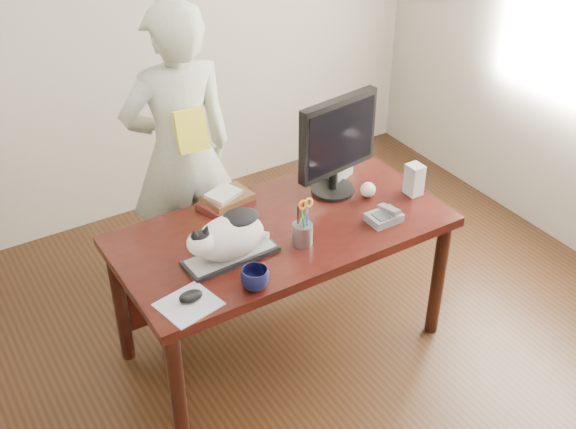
% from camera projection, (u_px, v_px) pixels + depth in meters
% --- Properties ---
extents(room, '(4.50, 4.50, 4.50)m').
position_uv_depth(room, '(365.00, 172.00, 2.69)').
color(room, black).
rests_on(room, ground).
extents(desk, '(1.60, 0.80, 0.75)m').
position_uv_depth(desk, '(274.00, 244.00, 3.59)').
color(desk, black).
rests_on(desk, ground).
extents(keyboard, '(0.44, 0.18, 0.03)m').
position_uv_depth(keyboard, '(231.00, 256.00, 3.24)').
color(keyboard, black).
rests_on(keyboard, desk).
extents(cat, '(0.42, 0.23, 0.24)m').
position_uv_depth(cat, '(227.00, 237.00, 3.17)').
color(cat, white).
rests_on(cat, keyboard).
extents(monitor, '(0.47, 0.26, 0.52)m').
position_uv_depth(monitor, '(337.00, 141.00, 3.55)').
color(monitor, black).
rests_on(monitor, desk).
extents(pen_cup, '(0.10, 0.10, 0.24)m').
position_uv_depth(pen_cup, '(303.00, 231.00, 3.30)').
color(pen_cup, gray).
rests_on(pen_cup, desk).
extents(mousepad, '(0.27, 0.25, 0.01)m').
position_uv_depth(mousepad, '(189.00, 304.00, 2.98)').
color(mousepad, '#B5B9C2').
rests_on(mousepad, desk).
extents(mouse, '(0.12, 0.09, 0.04)m').
position_uv_depth(mouse, '(191.00, 296.00, 2.99)').
color(mouse, black).
rests_on(mouse, mousepad).
extents(coffee_mug, '(0.17, 0.17, 0.10)m').
position_uv_depth(coffee_mug, '(255.00, 279.00, 3.04)').
color(coffee_mug, black).
rests_on(coffee_mug, desk).
extents(phone, '(0.16, 0.14, 0.07)m').
position_uv_depth(phone, '(384.00, 216.00, 3.48)').
color(phone, slate).
rests_on(phone, desk).
extents(speaker, '(0.07, 0.08, 0.16)m').
position_uv_depth(speaker, '(414.00, 179.00, 3.66)').
color(speaker, '#A0A0A2').
rests_on(speaker, desk).
extents(baseball, '(0.08, 0.08, 0.08)m').
position_uv_depth(baseball, '(368.00, 190.00, 3.66)').
color(baseball, white).
rests_on(baseball, desk).
extents(book_stack, '(0.28, 0.24, 0.09)m').
position_uv_depth(book_stack, '(226.00, 200.00, 3.57)').
color(book_stack, '#4A1613').
rests_on(book_stack, desk).
extents(calculator, '(0.23, 0.26, 0.06)m').
position_uv_depth(calculator, '(329.00, 169.00, 3.85)').
color(calculator, slate).
rests_on(calculator, desk).
extents(person, '(0.64, 0.45, 1.68)m').
position_uv_depth(person, '(180.00, 153.00, 3.87)').
color(person, silver).
rests_on(person, ground).
extents(held_book, '(0.17, 0.11, 0.22)m').
position_uv_depth(held_book, '(191.00, 131.00, 3.64)').
color(held_book, yellow).
rests_on(held_book, person).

